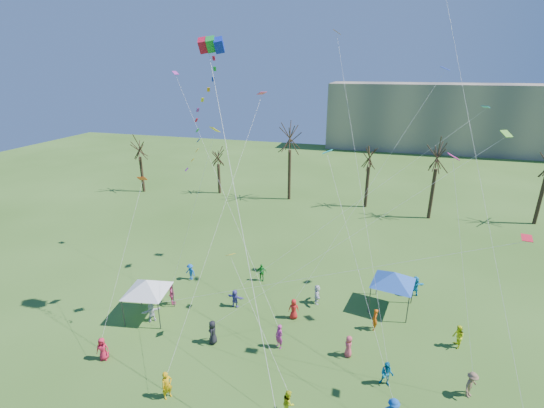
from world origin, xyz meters
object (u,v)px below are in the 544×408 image
(big_box_kite, at_px, (205,118))
(canopy_tent_white, at_px, (147,286))
(distant_building, at_px, (461,118))
(canopy_tent_blue, at_px, (394,278))

(big_box_kite, relative_size, canopy_tent_white, 4.88)
(distant_building, bearing_deg, canopy_tent_white, -114.06)
(big_box_kite, distance_m, canopy_tent_blue, 18.97)
(distant_building, relative_size, canopy_tent_white, 13.94)
(distant_building, distance_m, canopy_tent_blue, 71.04)
(distant_building, xyz_separation_m, canopy_tent_blue, (-15.45, -69.18, -4.68))
(distant_building, xyz_separation_m, big_box_kite, (-28.19, -75.13, 8.06))
(big_box_kite, bearing_deg, canopy_tent_blue, 25.03)
(canopy_tent_white, xyz_separation_m, canopy_tent_blue, (18.27, 6.36, 0.05))
(distant_building, distance_m, big_box_kite, 80.65)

